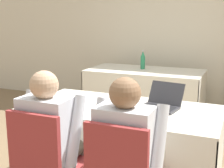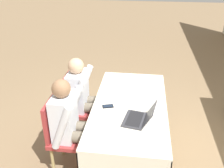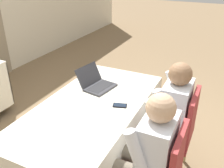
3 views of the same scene
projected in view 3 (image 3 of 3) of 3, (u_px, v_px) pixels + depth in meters
ground_plane at (94, 166)px, 2.59m from camera, size 24.00×24.00×0.00m
conference_table_near at (92, 121)px, 2.33m from camera, size 1.69×0.84×0.75m
laptop at (97, 84)px, 2.54m from camera, size 0.36×0.36×0.20m
cell_phone at (120, 105)px, 2.23m from camera, size 0.10×0.14×0.01m
paper_beside_laptop at (39, 125)px, 1.97m from camera, size 0.29×0.35×0.00m
chair_near_right at (176, 130)px, 2.32m from camera, size 0.44×0.44×0.90m
person_checkered_shirt at (146, 153)px, 1.81m from camera, size 0.50×0.52×1.16m
person_white_shirt at (167, 113)px, 2.29m from camera, size 0.50×0.52×1.16m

